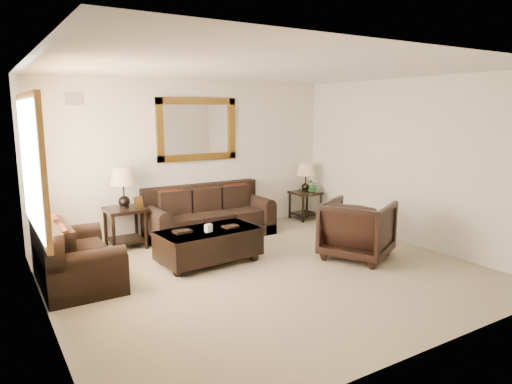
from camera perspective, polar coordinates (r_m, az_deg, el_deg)
room at (r=6.01m, az=1.53°, el=2.21°), size 5.51×5.01×2.71m
window at (r=5.93m, az=-26.12°, el=3.02°), size 0.07×1.96×1.66m
mirror at (r=8.18m, az=-7.35°, el=7.77°), size 1.50×0.06×1.10m
air_vent at (r=7.58m, az=-21.76°, el=10.74°), size 0.25×0.02×0.18m
sofa at (r=8.03m, az=-5.93°, el=-3.27°), size 2.17×0.94×0.89m
loveseat at (r=6.29m, az=-21.98°, el=-7.88°), size 0.90×1.51×0.85m
end_table_left at (r=7.51m, az=-16.17°, el=-0.42°), size 0.59×0.59×1.31m
end_table_right at (r=9.22m, az=6.21°, el=1.16°), size 0.52×0.52×1.14m
coffee_table at (r=6.65m, az=-5.92°, el=-6.25°), size 1.51×0.89×0.62m
armchair at (r=6.96m, az=12.59°, el=-4.22°), size 1.20×1.23×0.96m
potted_plant at (r=9.23m, az=7.12°, el=0.74°), size 0.33×0.35×0.23m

